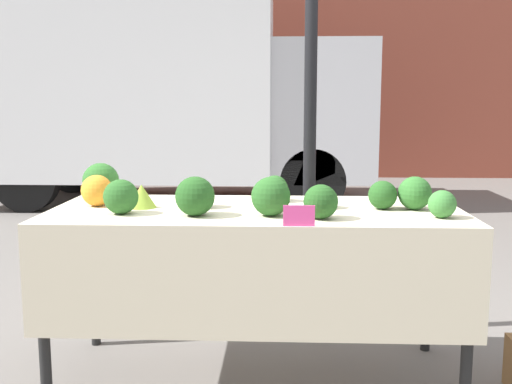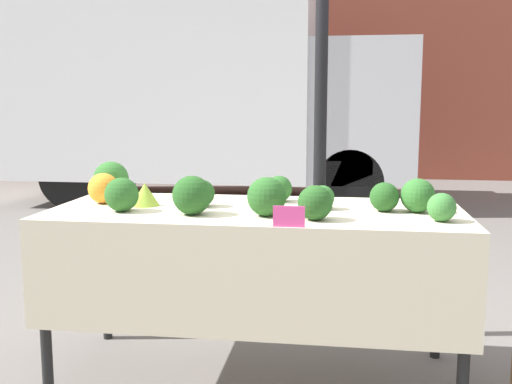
{
  "view_description": "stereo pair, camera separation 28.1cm",
  "coord_description": "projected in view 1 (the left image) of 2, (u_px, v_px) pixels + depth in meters",
  "views": [
    {
      "loc": [
        0.12,
        -2.78,
        1.33
      ],
      "look_at": [
        0.0,
        0.0,
        0.92
      ],
      "focal_mm": 42.0,
      "sensor_mm": 36.0,
      "label": 1
    },
    {
      "loc": [
        0.4,
        -2.75,
        1.33
      ],
      "look_at": [
        0.0,
        0.0,
        0.92
      ],
      "focal_mm": 42.0,
      "sensor_mm": 36.0,
      "label": 2
    }
  ],
  "objects": [
    {
      "name": "ground_plane",
      "position": [
        256.0,
        375.0,
        2.95
      ],
      "size": [
        40.0,
        40.0,
        0.0
      ],
      "primitive_type": "plane",
      "color": "slate"
    },
    {
      "name": "tent_pole",
      "position": [
        310.0,
        106.0,
        3.3
      ],
      "size": [
        0.07,
        0.07,
        2.63
      ],
      "color": "black",
      "rests_on": "ground_plane"
    },
    {
      "name": "parked_truck",
      "position": [
        161.0,
        92.0,
        7.95
      ],
      "size": [
        5.16,
        2.02,
        2.76
      ],
      "color": "white",
      "rests_on": "ground_plane"
    },
    {
      "name": "market_table",
      "position": [
        255.0,
        233.0,
        2.78
      ],
      "size": [
        1.93,
        0.82,
        0.84
      ],
      "color": "beige",
      "rests_on": "ground_plane"
    },
    {
      "name": "orange_cauliflower",
      "position": [
        97.0,
        191.0,
        2.89
      ],
      "size": [
        0.15,
        0.15,
        0.15
      ],
      "color": "orange",
      "rests_on": "market_table"
    },
    {
      "name": "romanesco_head",
      "position": [
        142.0,
        196.0,
        2.85
      ],
      "size": [
        0.14,
        0.14,
        0.11
      ],
      "color": "#93B238",
      "rests_on": "market_table"
    },
    {
      "name": "broccoli_head_0",
      "position": [
        322.0,
        196.0,
        2.83
      ],
      "size": [
        0.11,
        0.11,
        0.11
      ],
      "color": "#2D6628",
      "rests_on": "market_table"
    },
    {
      "name": "broccoli_head_1",
      "position": [
        321.0,
        202.0,
        2.57
      ],
      "size": [
        0.15,
        0.15,
        0.15
      ],
      "color": "#23511E",
      "rests_on": "market_table"
    },
    {
      "name": "broccoli_head_2",
      "position": [
        121.0,
        197.0,
        2.68
      ],
      "size": [
        0.16,
        0.16,
        0.16
      ],
      "color": "#285B23",
      "rests_on": "market_table"
    },
    {
      "name": "broccoli_head_3",
      "position": [
        275.0,
        188.0,
        3.03
      ],
      "size": [
        0.13,
        0.13,
        0.13
      ],
      "color": "#285B23",
      "rests_on": "market_table"
    },
    {
      "name": "broccoli_head_4",
      "position": [
        442.0,
        204.0,
        2.59
      ],
      "size": [
        0.12,
        0.12,
        0.12
      ],
      "color": "#387533",
      "rests_on": "market_table"
    },
    {
      "name": "broccoli_head_5",
      "position": [
        101.0,
        181.0,
        3.11
      ],
      "size": [
        0.19,
        0.19,
        0.19
      ],
      "color": "#2D6628",
      "rests_on": "market_table"
    },
    {
      "name": "broccoli_head_6",
      "position": [
        271.0,
        196.0,
        2.63
      ],
      "size": [
        0.17,
        0.17,
        0.17
      ],
      "color": "#285B23",
      "rests_on": "market_table"
    },
    {
      "name": "broccoli_head_7",
      "position": [
        415.0,
        193.0,
        2.79
      ],
      "size": [
        0.16,
        0.16,
        0.16
      ],
      "color": "#2D6628",
      "rests_on": "market_table"
    },
    {
      "name": "broccoli_head_8",
      "position": [
        383.0,
        195.0,
        2.8
      ],
      "size": [
        0.14,
        0.14,
        0.14
      ],
      "color": "#23511E",
      "rests_on": "market_table"
    },
    {
      "name": "broccoli_head_9",
      "position": [
        200.0,
        194.0,
        2.85
      ],
      "size": [
        0.13,
        0.13,
        0.13
      ],
      "color": "#23511E",
      "rests_on": "market_table"
    },
    {
      "name": "broccoli_head_10",
      "position": [
        195.0,
        196.0,
        2.63
      ],
      "size": [
        0.18,
        0.18,
        0.18
      ],
      "color": "#23511E",
      "rests_on": "market_table"
    },
    {
      "name": "price_sign",
      "position": [
        299.0,
        216.0,
        2.42
      ],
      "size": [
        0.13,
        0.01,
        0.09
      ],
      "color": "#EF4793",
      "rests_on": "market_table"
    }
  ]
}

